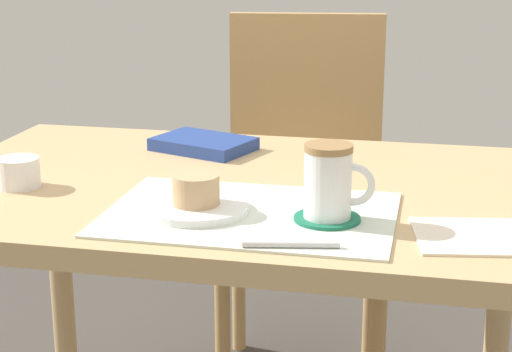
% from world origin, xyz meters
% --- Properties ---
extents(dining_table, '(1.06, 0.69, 0.70)m').
position_xyz_m(dining_table, '(0.00, 0.00, 0.61)').
color(dining_table, tan).
rests_on(dining_table, ground_plane).
extents(wooden_chair, '(0.47, 0.47, 0.91)m').
position_xyz_m(wooden_chair, '(0.02, 0.66, 0.50)').
color(wooden_chair, tan).
rests_on(wooden_chair, ground_plane).
extents(placemat, '(0.43, 0.30, 0.00)m').
position_xyz_m(placemat, '(0.06, -0.16, 0.70)').
color(placemat, silver).
rests_on(placemat, dining_table).
extents(pastry_plate, '(0.16, 0.16, 0.01)m').
position_xyz_m(pastry_plate, '(-0.02, -0.17, 0.71)').
color(pastry_plate, white).
rests_on(pastry_plate, placemat).
extents(pastry, '(0.07, 0.07, 0.05)m').
position_xyz_m(pastry, '(-0.02, -0.17, 0.74)').
color(pastry, tan).
rests_on(pastry, pastry_plate).
extents(coffee_coaster, '(0.10, 0.10, 0.00)m').
position_xyz_m(coffee_coaster, '(0.18, -0.17, 0.71)').
color(coffee_coaster, '#196B4C').
rests_on(coffee_coaster, placemat).
extents(coffee_mug, '(0.10, 0.07, 0.11)m').
position_xyz_m(coffee_mug, '(0.18, -0.17, 0.77)').
color(coffee_mug, white).
rests_on(coffee_mug, coffee_coaster).
extents(teaspoon, '(0.13, 0.03, 0.01)m').
position_xyz_m(teaspoon, '(0.15, -0.29, 0.71)').
color(teaspoon, silver).
rests_on(teaspoon, placemat).
extents(paper_napkin, '(0.17, 0.17, 0.00)m').
position_xyz_m(paper_napkin, '(0.38, -0.19, 0.70)').
color(paper_napkin, silver).
rests_on(paper_napkin, dining_table).
extents(sugar_bowl, '(0.07, 0.07, 0.05)m').
position_xyz_m(sugar_bowl, '(-0.34, -0.10, 0.73)').
color(sugar_bowl, white).
rests_on(sugar_bowl, dining_table).
extents(small_book, '(0.21, 0.18, 0.02)m').
position_xyz_m(small_book, '(-0.11, 0.20, 0.71)').
color(small_book, navy).
rests_on(small_book, dining_table).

